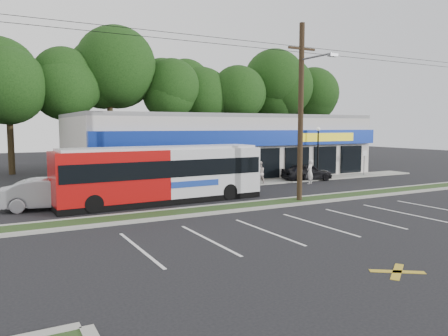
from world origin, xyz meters
The scene contains 15 objects.
ground centered at (0.00, 0.00, 0.00)m, with size 120.00×120.00×0.00m, color black.
grass_strip centered at (0.00, 1.00, 0.06)m, with size 40.00×1.60×0.12m, color #243314.
curb_south centered at (0.00, 0.15, 0.07)m, with size 40.00×0.25×0.14m, color #9E9E93.
curb_north centered at (0.00, 1.85, 0.07)m, with size 40.00×0.25×0.14m, color #9E9E93.
sidewalk centered at (5.00, 9.00, 0.05)m, with size 32.00×2.20×0.10m, color #9E9E93.
strip_mall centered at (5.50, 15.91, 2.65)m, with size 25.00×12.55×5.30m.
utility_pole centered at (2.83, 0.93, 5.41)m, with size 50.00×2.77×10.00m.
lamp_post centered at (11.00, 8.80, 2.67)m, with size 0.30×0.30×4.25m.
sign_post centered at (16.00, 8.57, 1.56)m, with size 0.45×0.10×2.23m.
tree_line centered at (4.00, 26.00, 8.42)m, with size 46.76×6.76×11.83m.
metrobus centered at (-3.97, 4.50, 1.68)m, with size 11.90×2.95×3.18m.
car_dark centered at (9.65, 8.50, 0.70)m, with size 1.64×4.09×1.39m, color black.
car_silver centered at (-9.81, 5.44, 0.81)m, with size 1.71×4.92×1.62m, color #A1A1A8.
pedestrian_a centered at (8.62, 6.87, 0.91)m, with size 0.67×0.44×1.83m, color silver.
pedestrian_b centered at (4.98, 8.18, 0.87)m, with size 0.85×0.66×1.75m, color #BFB2AC.
Camera 1 is at (-12.55, -18.63, 4.32)m, focal length 35.00 mm.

